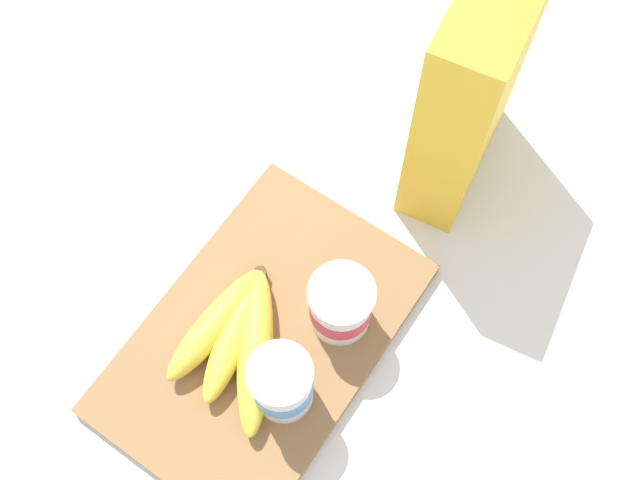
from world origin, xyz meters
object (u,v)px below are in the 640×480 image
object	(u,v)px
cereal_box	(473,88)
yogurt_cup_front	(341,305)
yogurt_cup_back	(282,384)
cutting_board	(263,338)
banana_bunch	(237,337)

from	to	relation	value
cereal_box	yogurt_cup_front	bearing A→B (deg)	172.22
yogurt_cup_front	yogurt_cup_back	distance (m)	0.10
yogurt_cup_back	yogurt_cup_front	bearing A→B (deg)	179.37
cereal_box	yogurt_cup_front	world-z (taller)	cereal_box
cereal_box	yogurt_cup_back	xyz separation A→B (m)	(0.35, 0.00, -0.08)
yogurt_cup_back	cereal_box	bearing A→B (deg)	-179.57
cutting_board	yogurt_cup_back	distance (m)	0.09
yogurt_cup_front	banana_bunch	distance (m)	0.12
cutting_board	cereal_box	bearing A→B (deg)	170.28
banana_bunch	yogurt_cup_front	bearing A→B (deg)	138.83
cereal_box	banana_bunch	world-z (taller)	cereal_box
cereal_box	yogurt_cup_front	xyz separation A→B (m)	(0.25, 0.00, -0.09)
yogurt_cup_front	cereal_box	bearing A→B (deg)	-179.13
cereal_box	banana_bunch	bearing A→B (deg)	159.42
yogurt_cup_back	banana_bunch	distance (m)	0.08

